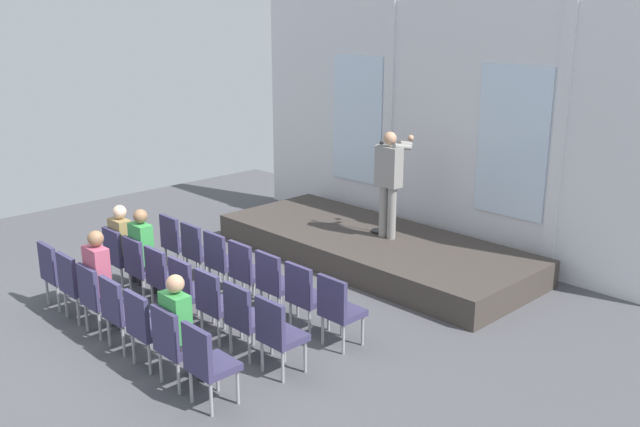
% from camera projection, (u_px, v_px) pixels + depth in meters
% --- Properties ---
extents(ground_plane, '(13.55, 13.55, 0.00)m').
position_uv_depth(ground_plane, '(178.00, 330.00, 9.09)').
color(ground_plane, '#4C4C51').
extents(rear_partition, '(8.24, 0.14, 4.27)m').
position_uv_depth(rear_partition, '(431.00, 124.00, 11.95)').
color(rear_partition, silver).
rests_on(rear_partition, ground).
extents(stage_platform, '(5.48, 2.21, 0.43)m').
position_uv_depth(stage_platform, '(373.00, 248.00, 11.57)').
color(stage_platform, '#3F3833').
rests_on(stage_platform, ground).
extents(speaker, '(0.51, 0.69, 1.75)m').
position_uv_depth(speaker, '(389.00, 177.00, 11.16)').
color(speaker, gray).
rests_on(speaker, stage_platform).
extents(mic_stand, '(0.28, 0.28, 1.55)m').
position_uv_depth(mic_stand, '(380.00, 213.00, 11.61)').
color(mic_stand, black).
rests_on(mic_stand, stage_platform).
extents(chair_r0_c0, '(0.46, 0.44, 0.94)m').
position_uv_depth(chair_r0_c0, '(176.00, 240.00, 10.96)').
color(chair_r0_c0, '#99999E').
rests_on(chair_r0_c0, ground).
extents(chair_r0_c1, '(0.46, 0.44, 0.94)m').
position_uv_depth(chair_r0_c1, '(198.00, 249.00, 10.54)').
color(chair_r0_c1, '#99999E').
rests_on(chair_r0_c1, ground).
extents(chair_r0_c2, '(0.46, 0.44, 0.94)m').
position_uv_depth(chair_r0_c2, '(221.00, 259.00, 10.13)').
color(chair_r0_c2, '#99999E').
rests_on(chair_r0_c2, ground).
extents(chair_r0_c3, '(0.46, 0.44, 0.94)m').
position_uv_depth(chair_r0_c3, '(247.00, 269.00, 9.72)').
color(chair_r0_c3, '#99999E').
rests_on(chair_r0_c3, ground).
extents(chair_r0_c4, '(0.46, 0.44, 0.94)m').
position_uv_depth(chair_r0_c4, '(275.00, 281.00, 9.31)').
color(chair_r0_c4, '#99999E').
rests_on(chair_r0_c4, ground).
extents(chair_r0_c5, '(0.46, 0.44, 0.94)m').
position_uv_depth(chair_r0_c5, '(305.00, 293.00, 8.89)').
color(chair_r0_c5, '#99999E').
rests_on(chair_r0_c5, ground).
extents(chair_r0_c6, '(0.46, 0.44, 0.94)m').
position_uv_depth(chair_r0_c6, '(338.00, 307.00, 8.48)').
color(chair_r0_c6, '#99999E').
rests_on(chair_r0_c6, ground).
extents(chair_r1_c0, '(0.46, 0.44, 0.94)m').
position_uv_depth(chair_r1_c0, '(120.00, 254.00, 10.31)').
color(chair_r1_c0, '#99999E').
rests_on(chair_r1_c0, ground).
extents(audience_r1_c0, '(0.36, 0.39, 1.28)m').
position_uv_depth(audience_r1_c0, '(124.00, 242.00, 10.32)').
color(audience_r1_c0, '#2D2D33').
rests_on(audience_r1_c0, ground).
extents(chair_r1_c1, '(0.46, 0.44, 0.94)m').
position_uv_depth(chair_r1_c1, '(141.00, 264.00, 9.90)').
color(chair_r1_c1, '#99999E').
rests_on(chair_r1_c1, ground).
extents(audience_r1_c1, '(0.36, 0.39, 1.34)m').
position_uv_depth(audience_r1_c1, '(145.00, 249.00, 9.89)').
color(audience_r1_c1, '#2D2D33').
rests_on(audience_r1_c1, ground).
extents(chair_r1_c2, '(0.46, 0.44, 0.94)m').
position_uv_depth(chair_r1_c2, '(164.00, 276.00, 9.49)').
color(chair_r1_c2, '#99999E').
rests_on(chair_r1_c2, ground).
extents(chair_r1_c3, '(0.46, 0.44, 0.94)m').
position_uv_depth(chair_r1_c3, '(188.00, 288.00, 9.07)').
color(chair_r1_c3, '#99999E').
rests_on(chair_r1_c3, ground).
extents(chair_r1_c4, '(0.46, 0.44, 0.94)m').
position_uv_depth(chair_r1_c4, '(215.00, 301.00, 8.66)').
color(chair_r1_c4, '#99999E').
rests_on(chair_r1_c4, ground).
extents(chair_r1_c5, '(0.46, 0.44, 0.94)m').
position_uv_depth(chair_r1_c5, '(245.00, 315.00, 8.25)').
color(chair_r1_c5, '#99999E').
rests_on(chair_r1_c5, ground).
extents(chair_r1_c6, '(0.46, 0.44, 0.94)m').
position_uv_depth(chair_r1_c6, '(278.00, 331.00, 7.84)').
color(chair_r1_c6, '#99999E').
rests_on(chair_r1_c6, ground).
extents(chair_r2_c0, '(0.46, 0.44, 0.94)m').
position_uv_depth(chair_r2_c0, '(57.00, 271.00, 9.67)').
color(chair_r2_c0, '#99999E').
rests_on(chair_r2_c0, ground).
extents(chair_r2_c1, '(0.46, 0.44, 0.94)m').
position_uv_depth(chair_r2_c1, '(76.00, 282.00, 9.25)').
color(chair_r2_c1, '#99999E').
rests_on(chair_r2_c1, ground).
extents(chair_r2_c2, '(0.46, 0.44, 0.94)m').
position_uv_depth(chair_r2_c2, '(97.00, 295.00, 8.84)').
color(chair_r2_c2, '#99999E').
rests_on(chair_r2_c2, ground).
extents(audience_r2_c2, '(0.36, 0.39, 1.38)m').
position_uv_depth(audience_r2_c2, '(102.00, 277.00, 8.83)').
color(audience_r2_c2, '#2D2D33').
rests_on(audience_r2_c2, ground).
extents(chair_r2_c3, '(0.46, 0.44, 0.94)m').
position_uv_depth(chair_r2_c3, '(121.00, 309.00, 8.43)').
color(chair_r2_c3, '#99999E').
rests_on(chair_r2_c3, ground).
extents(chair_r2_c4, '(0.46, 0.44, 0.94)m').
position_uv_depth(chair_r2_c4, '(146.00, 324.00, 8.02)').
color(chair_r2_c4, '#99999E').
rests_on(chair_r2_c4, ground).
extents(chair_r2_c5, '(0.46, 0.44, 0.94)m').
position_uv_depth(chair_r2_c5, '(175.00, 341.00, 7.60)').
color(chair_r2_c5, '#99999E').
rests_on(chair_r2_c5, ground).
extents(audience_r2_c5, '(0.36, 0.39, 1.30)m').
position_uv_depth(audience_r2_c5, '(180.00, 323.00, 7.61)').
color(audience_r2_c5, '#2D2D33').
rests_on(audience_r2_c5, ground).
extents(chair_r2_c6, '(0.46, 0.44, 0.94)m').
position_uv_depth(chair_r2_c6, '(207.00, 360.00, 7.19)').
color(chair_r2_c6, '#99999E').
rests_on(chair_r2_c6, ground).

